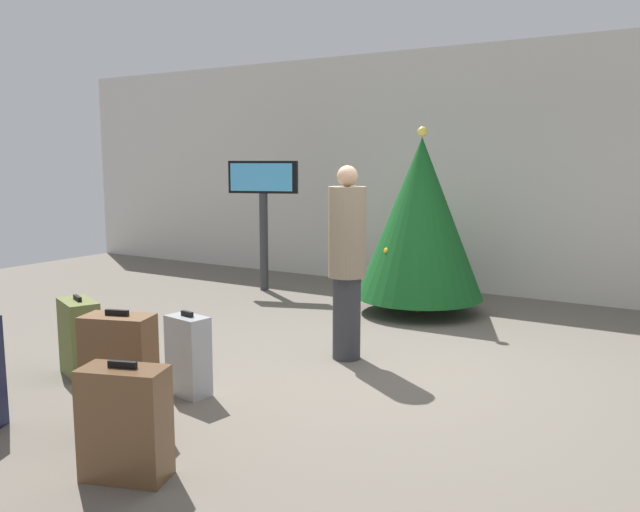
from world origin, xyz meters
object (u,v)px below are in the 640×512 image
holiday_tree (420,218)px  traveller_1 (347,258)px  suitcase_3 (125,423)px  suitcase_0 (80,338)px  suitcase_4 (188,356)px  flight_info_kiosk (263,199)px  suitcase_2 (120,372)px

holiday_tree → traveller_1: bearing=-85.4°
suitcase_3 → suitcase_0: bearing=148.5°
suitcase_0 → suitcase_3: size_ratio=0.99×
holiday_tree → suitcase_4: holiday_tree is taller
flight_info_kiosk → suitcase_4: bearing=-61.6°
flight_info_kiosk → suitcase_0: size_ratio=2.62×
traveller_1 → suitcase_0: size_ratio=2.57×
flight_info_kiosk → suitcase_2: size_ratio=2.20×
suitcase_0 → suitcase_4: suitcase_0 is taller
suitcase_3 → suitcase_4: bearing=117.8°
suitcase_0 → traveller_1: bearing=43.4°
flight_info_kiosk → traveller_1: flight_info_kiosk is taller
flight_info_kiosk → traveller_1: bearing=-40.6°
suitcase_0 → suitcase_4: bearing=6.8°
flight_info_kiosk → suitcase_0: flight_info_kiosk is taller
suitcase_0 → suitcase_2: 1.31m
flight_info_kiosk → suitcase_2: flight_info_kiosk is taller
traveller_1 → holiday_tree: bearing=94.6°
traveller_1 → suitcase_2: (-0.55, -2.21, -0.55)m
traveller_1 → suitcase_2: size_ratio=2.15×
holiday_tree → flight_info_kiosk: (-2.44, 0.14, 0.15)m
traveller_1 → suitcase_4: bearing=-111.6°
flight_info_kiosk → traveller_1: 3.46m
flight_info_kiosk → holiday_tree: bearing=-3.3°
holiday_tree → suitcase_2: size_ratio=2.68×
holiday_tree → suitcase_3: size_ratio=3.16×
holiday_tree → suitcase_0: (-1.55, -3.73, -0.82)m
traveller_1 → suitcase_2: bearing=-104.0°
flight_info_kiosk → suitcase_4: 4.36m
holiday_tree → suitcase_2: bearing=-95.1°
suitcase_4 → suitcase_2: bearing=-87.0°
traveller_1 → suitcase_3: bearing=-88.9°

